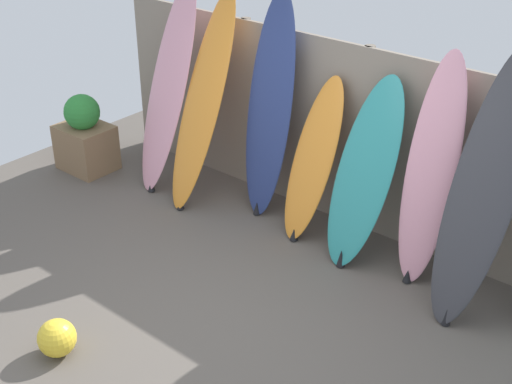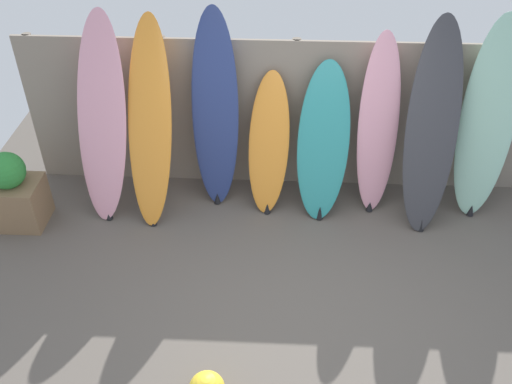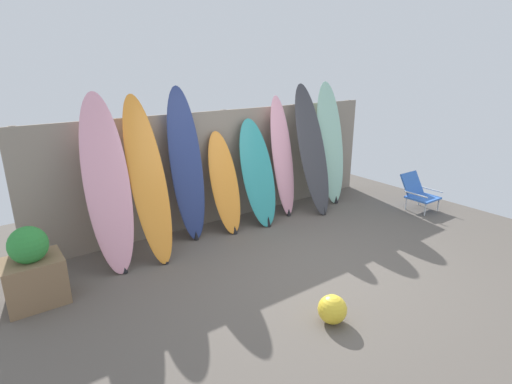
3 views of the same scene
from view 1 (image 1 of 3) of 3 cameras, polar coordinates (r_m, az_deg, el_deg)
name	(u,v)px [view 1 (image 1 of 3)]	position (r m, az deg, el deg)	size (l,w,h in m)	color
ground	(219,321)	(5.84, -3.02, -10.28)	(7.68, 7.68, 0.00)	#5B544C
fence_back	(361,140)	(6.75, 8.40, 4.12)	(6.08, 0.11, 1.80)	gray
surfboard_pink_0	(168,88)	(7.50, -7.05, 8.25)	(0.63, 0.84, 2.18)	pink
surfboard_orange_1	(203,102)	(7.15, -4.27, 7.16)	(0.51, 0.94, 2.13)	orange
surfboard_navy_2	(270,109)	(6.88, 1.09, 6.67)	(0.52, 0.47, 2.21)	navy
surfboard_orange_3	(313,161)	(6.65, 4.58, 2.52)	(0.50, 0.68, 1.52)	orange
surfboard_teal_4	(364,174)	(6.29, 8.65, 1.41)	(0.62, 0.73, 1.67)	teal
surfboard_pink_5	(431,173)	(6.04, 13.82, 1.51)	(0.47, 0.51, 2.00)	pink
surfboard_charcoal_6	(484,190)	(5.69, 17.79, 0.15)	(0.60, 0.88, 2.18)	#38383D
planter_box	(85,137)	(8.23, -13.52, 4.30)	(0.59, 0.48, 0.89)	#846647
beach_ball	(57,338)	(5.64, -15.64, -11.18)	(0.29, 0.29, 0.29)	yellow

